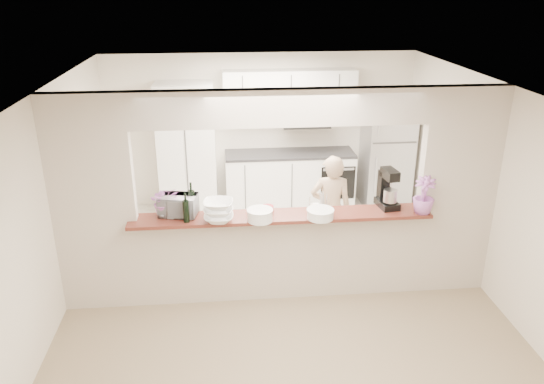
{
  "coord_description": "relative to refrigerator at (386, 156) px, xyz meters",
  "views": [
    {
      "loc": [
        -0.62,
        -5.46,
        3.55
      ],
      "look_at": [
        -0.07,
        0.3,
        1.23
      ],
      "focal_mm": 35.0,
      "sensor_mm": 36.0,
      "label": 1
    }
  ],
  "objects": [
    {
      "name": "partition",
      "position": [
        -2.05,
        -2.65,
        0.63
      ],
      "size": [
        5.0,
        0.15,
        2.5
      ],
      "color": "beige",
      "rests_on": "floor"
    },
    {
      "name": "flower_left",
      "position": [
        -3.35,
        -2.6,
        0.41
      ],
      "size": [
        0.37,
        0.34,
        0.34
      ],
      "primitive_type": "imported",
      "rotation": [
        0.0,
        0.0,
        0.28
      ],
      "color": "#D06EC0",
      "rests_on": "bar_counter"
    },
    {
      "name": "refrigerator",
      "position": [
        0.0,
        0.0,
        0.0
      ],
      "size": [
        0.75,
        0.7,
        1.7
      ],
      "primitive_type": "cube",
      "color": "#BABAC0",
      "rests_on": "floor"
    },
    {
      "name": "floor",
      "position": [
        -2.05,
        -2.65,
        -0.85
      ],
      "size": [
        6.0,
        6.0,
        0.0
      ],
      "primitive_type": "plane",
      "color": "#9D896A",
      "rests_on": "ground"
    },
    {
      "name": "bar_counter",
      "position": [
        -2.05,
        -2.65,
        -0.27
      ],
      "size": [
        3.4,
        0.38,
        1.09
      ],
      "color": "beige",
      "rests_on": "floor"
    },
    {
      "name": "red_bowl",
      "position": [
        -2.2,
        -2.6,
        0.27
      ],
      "size": [
        0.15,
        0.15,
        0.07
      ],
      "primitive_type": "cylinder",
      "color": "maroon",
      "rests_on": "bar_counter"
    },
    {
      "name": "kitchen_cabinets",
      "position": [
        -2.24,
        0.07,
        0.12
      ],
      "size": [
        3.15,
        0.62,
        2.25
      ],
      "color": "white",
      "rests_on": "floor"
    },
    {
      "name": "flower_right",
      "position": [
        -0.45,
        -2.8,
        0.46
      ],
      "size": [
        0.3,
        0.3,
        0.43
      ],
      "primitive_type": "imported",
      "rotation": [
        0.0,
        0.0,
        -0.32
      ],
      "color": "#A863B8",
      "rests_on": "bar_counter"
    },
    {
      "name": "wine_bottle_b",
      "position": [
        -3.05,
        -2.58,
        0.39
      ],
      "size": [
        0.07,
        0.07,
        0.37
      ],
      "color": "black",
      "rests_on": "bar_counter"
    },
    {
      "name": "plate_stack_a",
      "position": [
        -2.3,
        -2.84,
        0.31
      ],
      "size": [
        0.29,
        0.29,
        0.13
      ],
      "color": "white",
      "rests_on": "bar_counter"
    },
    {
      "name": "wine_bottle_a",
      "position": [
        -3.1,
        -2.8,
        0.37
      ],
      "size": [
        0.07,
        0.07,
        0.34
      ],
      "color": "black",
      "rests_on": "bar_counter"
    },
    {
      "name": "plate_stack_b",
      "position": [
        -1.63,
        -2.84,
        0.29
      ],
      "size": [
        0.3,
        0.3,
        0.11
      ],
      "color": "white",
      "rests_on": "bar_counter"
    },
    {
      "name": "stand_mixer",
      "position": [
        -0.8,
        -2.58,
        0.45
      ],
      "size": [
        0.24,
        0.34,
        0.46
      ],
      "color": "black",
      "rests_on": "bar_counter"
    },
    {
      "name": "toaster_oven",
      "position": [
        -3.2,
        -2.6,
        0.36
      ],
      "size": [
        0.46,
        0.35,
        0.23
      ],
      "primitive_type": "imported",
      "rotation": [
        0.0,
        0.0,
        -0.19
      ],
      "color": "#A09FA4",
      "rests_on": "bar_counter"
    },
    {
      "name": "person",
      "position": [
        -1.3,
        -1.85,
        -0.11
      ],
      "size": [
        0.57,
        0.41,
        1.48
      ],
      "primitive_type": "imported",
      "rotation": [
        0.0,
        0.0,
        3.04
      ],
      "color": "tan",
      "rests_on": "floor"
    },
    {
      "name": "utensil_caddy",
      "position": [
        -1.6,
        -2.6,
        0.33
      ],
      "size": [
        0.23,
        0.15,
        0.21
      ],
      "color": "silver",
      "rests_on": "bar_counter"
    },
    {
      "name": "tan_bowl",
      "position": [
        -1.65,
        -2.68,
        0.28
      ],
      "size": [
        0.15,
        0.15,
        0.07
      ],
      "primitive_type": "cylinder",
      "color": "beige",
      "rests_on": "bar_counter"
    },
    {
      "name": "serving_bowls",
      "position": [
        -2.75,
        -2.82,
        0.36
      ],
      "size": [
        0.35,
        0.35,
        0.24
      ],
      "primitive_type": "imported",
      "rotation": [
        0.0,
        0.0,
        -0.09
      ],
      "color": "white",
      "rests_on": "bar_counter"
    },
    {
      "name": "tile_overlay",
      "position": [
        -2.05,
        -1.1,
        -0.84
      ],
      "size": [
        5.0,
        2.9,
        0.01
      ],
      "primitive_type": "cube",
      "color": "beige",
      "rests_on": "floor"
    }
  ]
}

